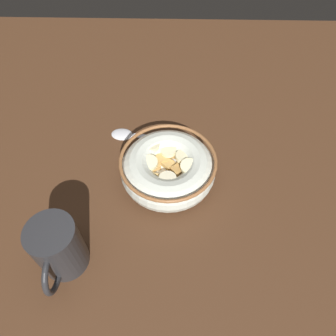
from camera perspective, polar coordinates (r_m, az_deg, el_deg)
ground_plane at (r=56.92cm, az=0.00°, el=-2.40°), size 105.96×105.96×2.00cm
cereal_bowl at (r=53.73cm, az=-0.00°, el=-0.05°), size 16.03×16.03×5.41cm
spoon at (r=62.49cm, az=-6.32°, el=5.95°), size 3.84×15.23×0.80cm
coffee_mug at (r=47.15cm, az=-18.91°, el=-13.36°), size 9.66×6.61×9.49cm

